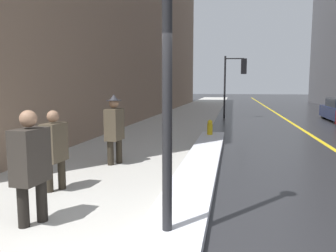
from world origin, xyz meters
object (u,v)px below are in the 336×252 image
Objects in this scene: traffic_light_near at (237,74)px; pedestrian_in_fedora at (115,127)px; pedestrian_trailing at (54,147)px; fire_hydrant at (210,129)px; pedestrian_nearside at (31,162)px.

traffic_light_near is 2.15× the size of pedestrian_in_fedora.
pedestrian_trailing is (-3.30, -14.73, -1.84)m from traffic_light_near.
fire_hydrant is (1.99, 4.40, -0.59)m from pedestrian_in_fedora.
pedestrian_trailing reaches higher than fire_hydrant.
fire_hydrant is at bearing 164.29° from pedestrian_trailing.
pedestrian_in_fedora is at bearing -112.60° from traffic_light_near.
traffic_light_near is at bearing 173.91° from pedestrian_nearside.
fire_hydrant is at bearing -106.08° from traffic_light_near.
traffic_light_near is 5.26× the size of fire_hydrant.
traffic_light_near is at bearing 83.26° from fire_hydrant.
pedestrian_nearside is 8.20m from fire_hydrant.
traffic_light_near is at bearing 170.58° from pedestrian_in_fedora.
fire_hydrant is (2.33, 6.57, -0.48)m from pedestrian_trailing.
pedestrian_in_fedora is 2.44× the size of fire_hydrant.
pedestrian_in_fedora is (-0.14, 3.57, 0.05)m from pedestrian_nearside.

